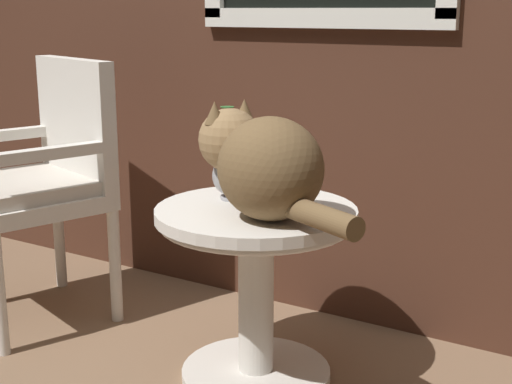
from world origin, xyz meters
TOP-DOWN VIEW (x-y plane):
  - ground_plane at (0.00, 0.00)m, footprint 6.00×6.00m
  - wicker_side_table at (0.27, 0.16)m, footprint 0.62×0.62m
  - wicker_chair at (-0.68, 0.19)m, footprint 0.64×0.62m
  - cat at (0.34, 0.09)m, footprint 0.64×0.40m
  - pewter_vase_with_ivy at (0.15, 0.21)m, footprint 0.13×0.13m

SIDE VIEW (x-z plane):
  - ground_plane at x=0.00m, z-range 0.00..0.00m
  - wicker_side_table at x=0.27m, z-range 0.11..0.67m
  - wicker_chair at x=-0.68m, z-range 0.07..1.04m
  - pewter_vase_with_ivy at x=0.15m, z-range 0.51..0.81m
  - cat at x=0.34m, z-range 0.56..0.88m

